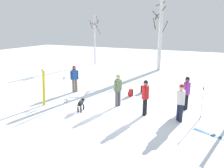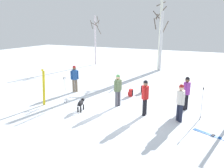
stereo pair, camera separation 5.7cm
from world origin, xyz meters
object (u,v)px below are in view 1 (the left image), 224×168
object	(u,v)px
person_3	(181,100)
ski_poles_0	(65,89)
birch_tree_1	(160,26)
ski_pair_lying_0	(215,136)
backpack_1	(143,89)
water_bottle_0	(181,95)
ski_poles_1	(202,102)
birch_tree_2	(160,39)
dog	(81,103)
person_0	(145,95)
person_1	(74,77)
person_2	(187,91)
birch_tree_0	(95,39)
backpack_0	(131,93)
ski_pair_planted_0	(44,88)
person_4	(118,88)

from	to	relation	value
person_3	ski_poles_0	bearing A→B (deg)	-177.60
birch_tree_1	ski_pair_lying_0	bearing A→B (deg)	-66.03
backpack_1	water_bottle_0	bearing A→B (deg)	3.73
ski_poles_1	birch_tree_2	bearing A→B (deg)	114.07
backpack_1	dog	bearing A→B (deg)	-112.15
person_0	person_1	xyz separation A→B (m)	(-5.25, 1.76, 0.00)
person_2	backpack_1	distance (m)	3.57
ski_poles_1	birch_tree_0	size ratio (longest dim) A/B	0.29
person_1	birch_tree_0	world-z (taller)	birch_tree_0
person_3	birch_tree_0	size ratio (longest dim) A/B	0.33
person_0	water_bottle_0	size ratio (longest dim) A/B	7.07
person_1	ski_pair_lying_0	xyz separation A→B (m)	(8.38, -2.64, -0.97)
dog	birch_tree_1	xyz separation A→B (m)	(0.66, 12.38, 3.70)
birch_tree_0	backpack_0	bearing A→B (deg)	-49.74
person_2	ski_pair_lying_0	bearing A→B (deg)	-59.12
ski_poles_1	backpack_0	world-z (taller)	ski_poles_1
person_1	person_2	world-z (taller)	same
ski_pair_lying_0	birch_tree_0	bearing A→B (deg)	135.17
birch_tree_1	birch_tree_2	distance (m)	1.24
ski_poles_1	birch_tree_0	distance (m)	16.15
ski_pair_lying_0	water_bottle_0	world-z (taller)	water_bottle_0
ski_pair_planted_0	backpack_0	xyz separation A→B (m)	(3.60, 3.47, -0.76)
ski_poles_0	birch_tree_1	world-z (taller)	birch_tree_1
birch_tree_2	person_0	bearing A→B (deg)	-78.87
ski_poles_0	water_bottle_0	size ratio (longest dim) A/B	6.08
ski_poles_0	person_2	bearing A→B (deg)	17.10
ski_pair_lying_0	ski_poles_0	world-z (taller)	ski_poles_0
person_1	dog	size ratio (longest dim) A/B	1.95
birch_tree_2	birch_tree_0	bearing A→B (deg)	176.71
ski_pair_lying_0	backpack_0	xyz separation A→B (m)	(-4.80, 3.34, 0.20)
ski_poles_1	birch_tree_1	size ratio (longest dim) A/B	0.19
water_bottle_0	ski_poles_0	bearing A→B (deg)	-144.25
ski_pair_lying_0	birch_tree_2	world-z (taller)	birch_tree_2
ski_poles_0	backpack_1	size ratio (longest dim) A/B	3.35
ski_pair_lying_0	backpack_1	world-z (taller)	backpack_1
person_4	person_3	bearing A→B (deg)	-10.67
dog	ski_pair_lying_0	size ratio (longest dim) A/B	0.53
person_4	dog	world-z (taller)	person_4
birch_tree_1	ski_pair_planted_0	bearing A→B (deg)	-103.04
ski_pair_planted_0	birch_tree_0	world-z (taller)	birch_tree_0
backpack_1	birch_tree_1	size ratio (longest dim) A/B	0.06
birch_tree_1	person_0	bearing A→B (deg)	-78.31
ski_pair_lying_0	birch_tree_0	xyz separation A→B (m)	(-12.49, 12.41, 2.76)
person_0	ski_pair_planted_0	world-z (taller)	ski_pair_planted_0
person_0	backpack_1	xyz separation A→B (m)	(-1.24, 3.56, -0.77)
backpack_1	ski_poles_0	bearing A→B (deg)	-130.03
person_2	person_4	world-z (taller)	same
ski_poles_0	birch_tree_2	size ratio (longest dim) A/B	0.25
dog	ski_poles_1	distance (m)	5.75
person_1	backpack_1	size ratio (longest dim) A/B	3.90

